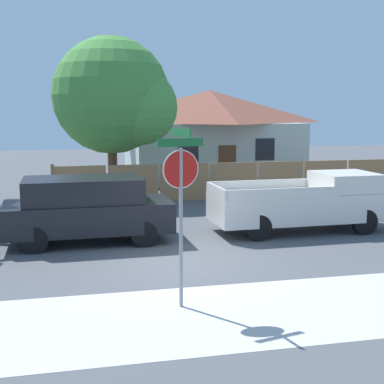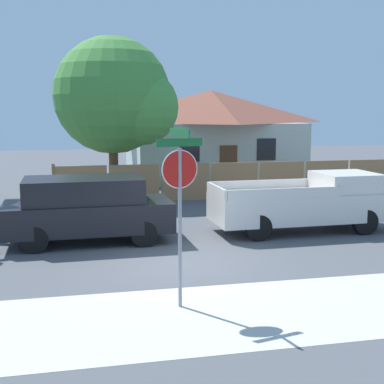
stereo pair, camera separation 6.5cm
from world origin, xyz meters
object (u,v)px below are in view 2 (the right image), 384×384
at_px(house, 211,132).
at_px(orange_pickup, 307,203).
at_px(oak_tree, 118,98).
at_px(red_suv, 87,208).
at_px(stop_sign, 180,187).

relative_size(house, orange_pickup, 1.71).
distance_m(oak_tree, orange_pickup, 10.00).
bearing_deg(red_suv, oak_tree, 77.61).
bearing_deg(stop_sign, house, 60.70).
bearing_deg(house, orange_pickup, -91.99).
bearing_deg(oak_tree, house, 47.11).
bearing_deg(red_suv, orange_pickup, -1.13).
bearing_deg(orange_pickup, oak_tree, 121.59).
height_order(orange_pickup, stop_sign, stop_sign).
distance_m(red_suv, orange_pickup, 6.68).
relative_size(red_suv, orange_pickup, 0.85).
distance_m(oak_tree, red_suv, 8.71).
bearing_deg(stop_sign, orange_pickup, 34.08).
bearing_deg(orange_pickup, red_suv, 178.87).
bearing_deg(house, stop_sign, -105.98).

